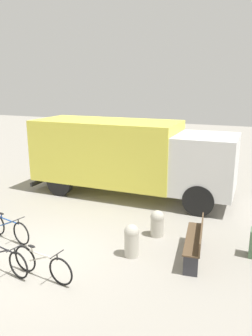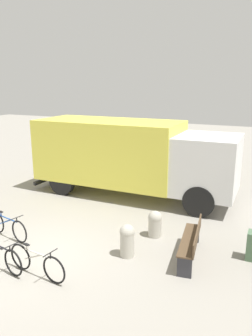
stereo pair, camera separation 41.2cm
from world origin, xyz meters
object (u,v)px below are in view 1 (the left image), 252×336
at_px(delivery_truck, 128,154).
at_px(bicycle_far, 42,264).
at_px(bicycle_middle, 3,257).
at_px(bollard_near_bench, 132,239).
at_px(bicycle_near, 9,228).
at_px(bollard_far_bench, 157,222).
at_px(park_bench, 196,239).

bearing_deg(delivery_truck, bicycle_far, -86.71).
height_order(delivery_truck, bicycle_far, delivery_truck).
bearing_deg(bicycle_middle, bollard_near_bench, 47.29).
bearing_deg(delivery_truck, bicycle_middle, -96.19).
bearing_deg(bollard_near_bench, bicycle_near, -171.96).
bearing_deg(bicycle_near, delivery_truck, 83.72).
xyz_separation_m(delivery_truck, bollard_far_bench, (2.20, -3.08, -1.25)).
bearing_deg(bicycle_far, bicycle_near, 156.39).
bearing_deg(park_bench, delivery_truck, 34.24).
height_order(bollard_near_bench, bollard_far_bench, bollard_near_bench).
bearing_deg(park_bench, bicycle_near, 94.23).
relative_size(park_bench, bollard_far_bench, 2.50).
height_order(park_bench, bicycle_near, park_bench).
bearing_deg(bicycle_near, park_bench, 24.00).
xyz_separation_m(park_bench, bicycle_far, (-3.05, -2.31, -0.15)).
relative_size(park_bench, bollard_near_bench, 2.25).
distance_m(bicycle_far, bollard_far_bench, 3.56).
height_order(delivery_truck, bollard_far_bench, delivery_truck).
distance_m(bicycle_near, bollard_near_bench, 3.61).
bearing_deg(bicycle_near, bollard_near_bench, 19.93).
height_order(bicycle_middle, bollard_far_bench, bollard_far_bench).
bearing_deg(bicycle_far, park_bench, 44.00).
relative_size(park_bench, bicycle_near, 1.14).
height_order(park_bench, bollard_near_bench, bollard_near_bench).
height_order(park_bench, bollard_far_bench, park_bench).
relative_size(bicycle_near, bicycle_middle, 1.00).
relative_size(bicycle_near, bicycle_far, 0.99).
bearing_deg(delivery_truck, bicycle_near, -108.97).
xyz_separation_m(delivery_truck, bollard_near_bench, (1.95, -4.45, -1.19)).
xyz_separation_m(park_bench, bicycle_near, (-5.12, -1.10, -0.15)).
height_order(bicycle_middle, bicycle_far, same).
relative_size(delivery_truck, bollard_far_bench, 10.14).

